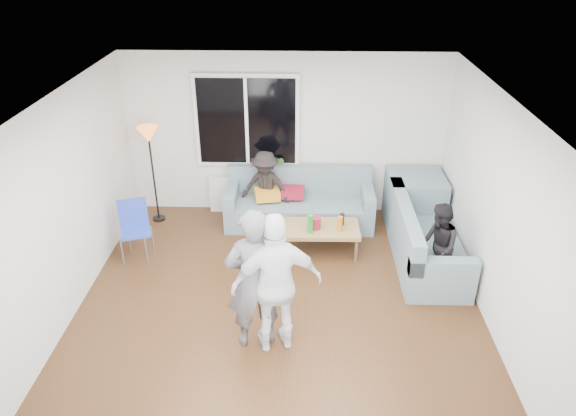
{
  "coord_description": "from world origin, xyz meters",
  "views": [
    {
      "loc": [
        0.28,
        -5.18,
        4.22
      ],
      "look_at": [
        0.1,
        0.6,
        1.15
      ],
      "focal_mm": 33.26,
      "sensor_mm": 36.0,
      "label": 1
    }
  ],
  "objects_px": {
    "coffee_table": "(320,239)",
    "floor_lamp": "(153,175)",
    "spectator_right": "(438,246)",
    "side_chair": "(136,232)",
    "spectator_back": "(265,188)",
    "sofa_back_section": "(299,199)",
    "sofa_right_section": "(428,235)",
    "player_right": "(277,284)",
    "player_left": "(254,280)"
  },
  "relations": [
    {
      "from": "coffee_table",
      "to": "floor_lamp",
      "type": "bearing_deg",
      "value": 161.5
    },
    {
      "from": "coffee_table",
      "to": "spectator_right",
      "type": "bearing_deg",
      "value": -27.5
    },
    {
      "from": "side_chair",
      "to": "spectator_back",
      "type": "relative_size",
      "value": 0.72
    },
    {
      "from": "spectator_right",
      "to": "coffee_table",
      "type": "bearing_deg",
      "value": -119.64
    },
    {
      "from": "sofa_back_section",
      "to": "sofa_right_section",
      "type": "relative_size",
      "value": 1.15
    },
    {
      "from": "sofa_right_section",
      "to": "player_right",
      "type": "xyz_separation_m",
      "value": [
        -2.0,
        -1.77,
        0.41
      ]
    },
    {
      "from": "coffee_table",
      "to": "player_left",
      "type": "xyz_separation_m",
      "value": [
        -0.78,
        -1.93,
        0.65
      ]
    },
    {
      "from": "sofa_right_section",
      "to": "coffee_table",
      "type": "relative_size",
      "value": 1.82
    },
    {
      "from": "player_left",
      "to": "side_chair",
      "type": "bearing_deg",
      "value": -60.38
    },
    {
      "from": "coffee_table",
      "to": "side_chair",
      "type": "distance_m",
      "value": 2.62
    },
    {
      "from": "sofa_right_section",
      "to": "side_chair",
      "type": "height_order",
      "value": "side_chair"
    },
    {
      "from": "side_chair",
      "to": "player_right",
      "type": "height_order",
      "value": "player_right"
    },
    {
      "from": "floor_lamp",
      "to": "spectator_right",
      "type": "distance_m",
      "value": 4.39
    },
    {
      "from": "coffee_table",
      "to": "side_chair",
      "type": "height_order",
      "value": "side_chair"
    },
    {
      "from": "coffee_table",
      "to": "side_chair",
      "type": "xyz_separation_m",
      "value": [
        -2.59,
        -0.27,
        0.23
      ]
    },
    {
      "from": "sofa_back_section",
      "to": "side_chair",
      "type": "bearing_deg",
      "value": -154.29
    },
    {
      "from": "coffee_table",
      "to": "floor_lamp",
      "type": "xyz_separation_m",
      "value": [
        -2.59,
        0.87,
        0.58
      ]
    },
    {
      "from": "sofa_back_section",
      "to": "side_chair",
      "type": "height_order",
      "value": "side_chair"
    },
    {
      "from": "floor_lamp",
      "to": "player_left",
      "type": "xyz_separation_m",
      "value": [
        1.82,
        -2.8,
        0.07
      ]
    },
    {
      "from": "sofa_back_section",
      "to": "spectator_right",
      "type": "relative_size",
      "value": 1.96
    },
    {
      "from": "sofa_back_section",
      "to": "spectator_right",
      "type": "xyz_separation_m",
      "value": [
        1.79,
        -1.6,
        0.16
      ]
    },
    {
      "from": "floor_lamp",
      "to": "spectator_back",
      "type": "relative_size",
      "value": 1.3
    },
    {
      "from": "side_chair",
      "to": "floor_lamp",
      "type": "bearing_deg",
      "value": 70.1
    },
    {
      "from": "sofa_back_section",
      "to": "spectator_back",
      "type": "xyz_separation_m",
      "value": [
        -0.53,
        0.03,
        0.18
      ]
    },
    {
      "from": "player_right",
      "to": "spectator_back",
      "type": "distance_m",
      "value": 2.88
    },
    {
      "from": "side_chair",
      "to": "player_left",
      "type": "bearing_deg",
      "value": -62.45
    },
    {
      "from": "spectator_back",
      "to": "floor_lamp",
      "type": "bearing_deg",
      "value": -167.58
    },
    {
      "from": "spectator_back",
      "to": "player_right",
      "type": "bearing_deg",
      "value": -70.8
    },
    {
      "from": "spectator_back",
      "to": "sofa_back_section",
      "type": "bearing_deg",
      "value": 9.5
    },
    {
      "from": "player_left",
      "to": "player_right",
      "type": "xyz_separation_m",
      "value": [
        0.25,
        -0.06,
        -0.01
      ]
    },
    {
      "from": "sofa_back_section",
      "to": "floor_lamp",
      "type": "height_order",
      "value": "floor_lamp"
    },
    {
      "from": "sofa_right_section",
      "to": "coffee_table",
      "type": "bearing_deg",
      "value": 81.42
    },
    {
      "from": "sofa_back_section",
      "to": "floor_lamp",
      "type": "relative_size",
      "value": 1.47
    },
    {
      "from": "floor_lamp",
      "to": "coffee_table",
      "type": "bearing_deg",
      "value": -18.5
    },
    {
      "from": "player_left",
      "to": "player_right",
      "type": "distance_m",
      "value": 0.26
    },
    {
      "from": "sofa_right_section",
      "to": "sofa_back_section",
      "type": "bearing_deg",
      "value": 59.63
    },
    {
      "from": "side_chair",
      "to": "spectator_back",
      "type": "height_order",
      "value": "spectator_back"
    },
    {
      "from": "sofa_right_section",
      "to": "spectator_back",
      "type": "distance_m",
      "value": 2.57
    },
    {
      "from": "sofa_back_section",
      "to": "player_right",
      "type": "height_order",
      "value": "player_right"
    },
    {
      "from": "player_left",
      "to": "spectator_back",
      "type": "height_order",
      "value": "player_left"
    },
    {
      "from": "side_chair",
      "to": "spectator_right",
      "type": "height_order",
      "value": "spectator_right"
    },
    {
      "from": "sofa_back_section",
      "to": "spectator_back",
      "type": "distance_m",
      "value": 0.56
    },
    {
      "from": "sofa_back_section",
      "to": "player_right",
      "type": "xyz_separation_m",
      "value": [
        -0.21,
        -2.82,
        0.41
      ]
    },
    {
      "from": "coffee_table",
      "to": "sofa_right_section",
      "type": "bearing_deg",
      "value": -8.58
    },
    {
      "from": "floor_lamp",
      "to": "spectator_back",
      "type": "distance_m",
      "value": 1.75
    },
    {
      "from": "spectator_right",
      "to": "spectator_back",
      "type": "distance_m",
      "value": 2.84
    },
    {
      "from": "sofa_back_section",
      "to": "side_chair",
      "type": "xyz_separation_m",
      "value": [
        -2.28,
        -1.1,
        0.01
      ]
    },
    {
      "from": "coffee_table",
      "to": "player_left",
      "type": "relative_size",
      "value": 0.65
    },
    {
      "from": "side_chair",
      "to": "spectator_back",
      "type": "bearing_deg",
      "value": 12.94
    },
    {
      "from": "player_right",
      "to": "spectator_right",
      "type": "relative_size",
      "value": 1.43
    }
  ]
}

